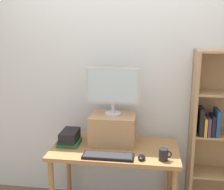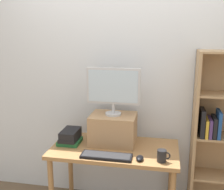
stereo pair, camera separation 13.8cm
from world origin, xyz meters
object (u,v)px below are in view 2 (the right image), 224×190
(riser_box, at_px, (113,129))
(computer_monitor, at_px, (113,88))
(keyboard, at_px, (106,156))
(computer_mouse, at_px, (140,158))
(book_stack, at_px, (70,137))
(coffee_mug, at_px, (162,156))
(desk, at_px, (115,156))

(riser_box, relative_size, computer_monitor, 0.86)
(keyboard, height_order, computer_mouse, computer_mouse)
(keyboard, height_order, book_stack, book_stack)
(riser_box, height_order, book_stack, riser_box)
(coffee_mug, bearing_deg, computer_mouse, -177.61)
(computer_monitor, bearing_deg, computer_mouse, -47.46)
(riser_box, xyz_separation_m, keyboard, (0.00, -0.32, -0.13))
(keyboard, height_order, coffee_mug, coffee_mug)
(keyboard, relative_size, coffee_mug, 3.98)
(book_stack, distance_m, coffee_mug, 0.92)
(riser_box, distance_m, keyboard, 0.35)
(desk, relative_size, computer_mouse, 11.42)
(book_stack, bearing_deg, coffee_mug, -14.16)
(desk, bearing_deg, computer_mouse, -39.73)
(riser_box, distance_m, coffee_mug, 0.58)
(computer_monitor, bearing_deg, book_stack, -168.28)
(desk, relative_size, riser_box, 2.74)
(desk, xyz_separation_m, riser_box, (-0.03, 0.10, 0.24))
(desk, height_order, computer_mouse, computer_mouse)
(riser_box, xyz_separation_m, coffee_mug, (0.48, -0.31, -0.09))
(desk, bearing_deg, computer_monitor, 107.96)
(computer_monitor, height_order, book_stack, computer_monitor)
(riser_box, relative_size, book_stack, 1.71)
(computer_monitor, distance_m, book_stack, 0.64)
(riser_box, relative_size, coffee_mug, 3.86)
(keyboard, distance_m, computer_mouse, 0.29)
(coffee_mug, bearing_deg, computer_monitor, 147.01)
(riser_box, xyz_separation_m, computer_mouse, (0.29, -0.32, -0.13))
(riser_box, distance_m, computer_monitor, 0.41)
(desk, distance_m, riser_box, 0.26)
(riser_box, bearing_deg, coffee_mug, -33.12)
(computer_mouse, relative_size, book_stack, 0.41)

